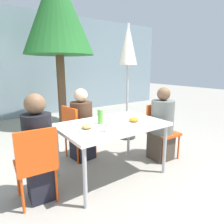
% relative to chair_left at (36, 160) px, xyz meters
% --- Properties ---
extents(ground_plane, '(24.00, 24.00, 0.00)m').
position_rel_chair_left_xyz_m(ground_plane, '(0.98, 0.01, -0.49)').
color(ground_plane, gray).
extents(building_facade, '(10.00, 0.20, 3.00)m').
position_rel_chair_left_xyz_m(building_facade, '(0.98, 4.22, 1.01)').
color(building_facade, gray).
rests_on(building_facade, ground).
extents(dining_table, '(1.34, 0.88, 0.73)m').
position_rel_chair_left_xyz_m(dining_table, '(0.98, 0.01, 0.17)').
color(dining_table, white).
rests_on(dining_table, ground).
extents(chair_left, '(0.43, 0.43, 0.85)m').
position_rel_chair_left_xyz_m(chair_left, '(0.00, 0.00, 0.00)').
color(chair_left, '#E54C14').
rests_on(chair_left, ground).
extents(person_left, '(0.31, 0.31, 1.18)m').
position_rel_chair_left_xyz_m(person_left, '(0.06, 0.08, 0.07)').
color(person_left, black).
rests_on(person_left, ground).
extents(chair_right, '(0.42, 0.42, 0.85)m').
position_rel_chair_left_xyz_m(chair_right, '(1.95, 0.04, 0.00)').
color(chair_right, '#E54C14').
rests_on(chair_right, ground).
extents(person_right, '(0.35, 0.35, 1.14)m').
position_rel_chair_left_xyz_m(person_right, '(1.90, -0.04, 0.04)').
color(person_right, '#473D33').
rests_on(person_right, ground).
extents(chair_far, '(0.45, 0.45, 0.85)m').
position_rel_chair_left_xyz_m(chair_far, '(0.80, 0.74, 0.00)').
color(chair_far, '#E54C14').
rests_on(chair_far, ground).
extents(person_far, '(0.34, 0.34, 1.12)m').
position_rel_chair_left_xyz_m(person_far, '(0.89, 0.70, 0.03)').
color(person_far, black).
rests_on(person_far, ground).
extents(closed_umbrella, '(0.36, 0.36, 2.23)m').
position_rel_chair_left_xyz_m(closed_umbrella, '(2.08, 1.02, 1.21)').
color(closed_umbrella, '#333333').
rests_on(closed_umbrella, ground).
extents(plate_0, '(0.23, 0.23, 0.07)m').
position_rel_chair_left_xyz_m(plate_0, '(0.58, -0.04, 0.26)').
color(plate_0, white).
rests_on(plate_0, dining_table).
extents(plate_1, '(0.24, 0.24, 0.07)m').
position_rel_chair_left_xyz_m(plate_1, '(1.23, -0.13, 0.26)').
color(plate_1, white).
rests_on(plate_1, dining_table).
extents(bottle, '(0.07, 0.07, 0.20)m').
position_rel_chair_left_xyz_m(bottle, '(0.85, 0.09, 0.33)').
color(bottle, '#51A338').
rests_on(bottle, dining_table).
extents(drinking_cup, '(0.07, 0.07, 0.11)m').
position_rel_chair_left_xyz_m(drinking_cup, '(0.73, -0.24, 0.29)').
color(drinking_cup, white).
rests_on(drinking_cup, dining_table).
extents(salad_bowl, '(0.18, 0.18, 0.05)m').
position_rel_chair_left_xyz_m(salad_bowl, '(1.17, 0.20, 0.26)').
color(salad_bowl, white).
rests_on(salad_bowl, dining_table).
extents(tree_behind_left, '(1.63, 1.63, 3.67)m').
position_rel_chair_left_xyz_m(tree_behind_left, '(1.40, 2.73, 2.18)').
color(tree_behind_left, brown).
rests_on(tree_behind_left, ground).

